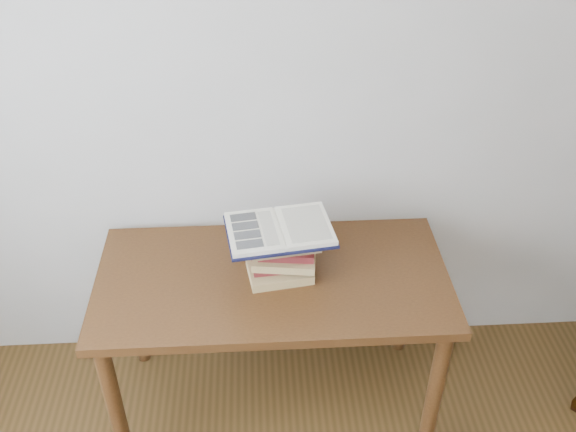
{
  "coord_description": "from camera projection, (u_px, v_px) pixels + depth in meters",
  "views": [
    {
      "loc": [
        -0.1,
        -0.39,
        2.26
      ],
      "look_at": [
        -0.0,
        1.36,
        0.98
      ],
      "focal_mm": 40.0,
      "sensor_mm": 36.0,
      "label": 1
    }
  ],
  "objects": [
    {
      "name": "book_stack",
      "position": [
        283.0,
        253.0,
        2.32
      ],
      "size": [
        0.27,
        0.21,
        0.18
      ],
      "color": "tan",
      "rests_on": "desk"
    },
    {
      "name": "desk",
      "position": [
        273.0,
        296.0,
        2.41
      ],
      "size": [
        1.3,
        0.65,
        0.69
      ],
      "color": "#462911",
      "rests_on": "ground"
    },
    {
      "name": "open_book",
      "position": [
        280.0,
        230.0,
        2.26
      ],
      "size": [
        0.4,
        0.31,
        0.03
      ],
      "rotation": [
        0.0,
        0.0,
        0.14
      ],
      "color": "black",
      "rests_on": "book_stack"
    }
  ]
}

